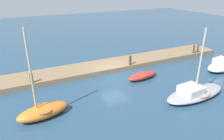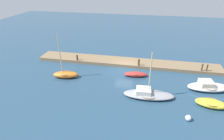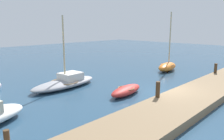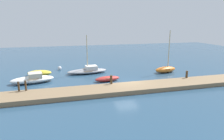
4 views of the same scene
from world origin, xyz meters
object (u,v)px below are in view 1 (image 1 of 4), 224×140
(sailboat_grey, at_px, (195,92))
(mooring_post_west, at_px, (198,48))
(mooring_post_mid_east, at_px, (130,60))
(rowboat_orange, at_px, (43,111))
(motorboat_white, at_px, (224,65))
(dinghy_red, at_px, (143,76))
(mooring_post_mid_west, at_px, (194,49))
(mooring_post_east, at_px, (31,78))

(sailboat_grey, relative_size, mooring_post_west, 5.99)
(mooring_post_west, height_order, mooring_post_mid_east, mooring_post_west)
(rowboat_orange, height_order, motorboat_white, rowboat_orange)
(motorboat_white, height_order, sailboat_grey, sailboat_grey)
(mooring_post_mid_east, bearing_deg, motorboat_white, 153.38)
(dinghy_red, distance_m, sailboat_grey, 4.83)
(rowboat_orange, relative_size, mooring_post_mid_west, 5.89)
(rowboat_orange, height_order, mooring_post_mid_east, rowboat_orange)
(mooring_post_mid_west, height_order, mooring_post_east, mooring_post_mid_west)
(motorboat_white, xyz_separation_m, dinghy_red, (8.60, -1.67, -0.16))
(dinghy_red, relative_size, mooring_post_mid_east, 3.42)
(sailboat_grey, relative_size, mooring_post_east, 6.68)
(sailboat_grey, bearing_deg, motorboat_white, -161.53)
(mooring_post_west, xyz_separation_m, mooring_post_mid_east, (9.18, 0.00, -0.00))
(mooring_post_east, bearing_deg, dinghy_red, 164.43)
(dinghy_red, relative_size, sailboat_grey, 0.57)
(rowboat_orange, distance_m, mooring_post_west, 18.99)
(motorboat_white, distance_m, sailboat_grey, 7.45)
(rowboat_orange, height_order, mooring_post_mid_west, rowboat_orange)
(mooring_post_east, bearing_deg, mooring_post_west, 180.00)
(motorboat_white, relative_size, sailboat_grey, 0.89)
(dinghy_red, bearing_deg, mooring_post_mid_east, -101.64)
(dinghy_red, xyz_separation_m, mooring_post_east, (9.16, -2.55, 0.57))
(rowboat_orange, xyz_separation_m, mooring_post_west, (-18.40, -4.67, 0.45))
(mooring_post_mid_east, bearing_deg, mooring_post_mid_west, 180.00)
(motorboat_white, bearing_deg, rowboat_orange, -6.81)
(mooring_post_west, distance_m, mooring_post_mid_west, 0.63)
(motorboat_white, relative_size, mooring_post_mid_west, 5.06)
(mooring_post_mid_west, bearing_deg, mooring_post_west, 180.00)
(mooring_post_mid_west, bearing_deg, mooring_post_east, 0.00)
(sailboat_grey, bearing_deg, mooring_post_mid_west, -138.81)
(motorboat_white, height_order, mooring_post_west, mooring_post_west)
(rowboat_orange, relative_size, sailboat_grey, 1.04)
(rowboat_orange, height_order, mooring_post_west, rowboat_orange)
(motorboat_white, height_order, mooring_post_mid_east, mooring_post_mid_east)
(mooring_post_west, bearing_deg, motorboat_white, 79.70)
(dinghy_red, height_order, mooring_post_mid_east, mooring_post_mid_east)
(mooring_post_east, bearing_deg, sailboat_grey, 147.00)
(mooring_post_west, distance_m, mooring_post_east, 18.53)
(rowboat_orange, xyz_separation_m, mooring_post_east, (0.13, -4.67, 0.40))
(dinghy_red, height_order, sailboat_grey, sailboat_grey)
(dinghy_red, bearing_deg, rowboat_orange, 5.78)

